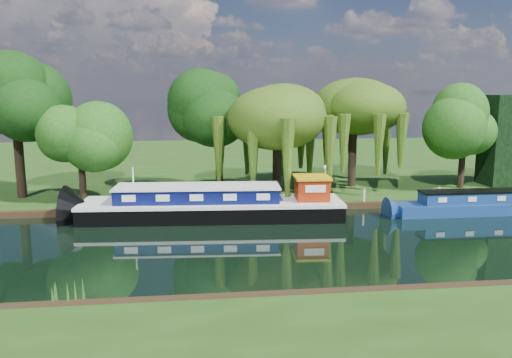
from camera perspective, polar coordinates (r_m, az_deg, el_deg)
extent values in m
plane|color=black|center=(30.35, 11.93, -6.91)|extent=(120.00, 120.00, 0.00)
cube|color=#213D10|center=(62.80, 2.05, 2.13)|extent=(120.00, 52.00, 0.45)
cube|color=black|center=(34.91, -5.00, -3.77)|extent=(18.09, 5.05, 1.19)
cube|color=silver|center=(34.75, -5.02, -2.65)|extent=(18.19, 5.13, 0.22)
cube|color=#091047|center=(34.67, -6.68, -1.71)|extent=(11.24, 3.52, 0.94)
cube|color=silver|center=(34.57, -6.69, -0.85)|extent=(11.45, 3.73, 0.12)
cube|color=maroon|center=(35.05, 6.40, -1.13)|extent=(2.31, 2.31, 1.49)
cube|color=gold|center=(34.90, 6.42, 0.20)|extent=(2.58, 2.58, 0.16)
cylinder|color=silver|center=(35.07, -13.85, -0.60)|extent=(0.10, 0.10, 2.38)
cube|color=navy|center=(39.61, 24.20, -3.12)|extent=(12.59, 2.12, 0.94)
cube|color=navy|center=(39.43, 24.28, -1.90)|extent=(8.81, 1.59, 0.79)
cube|color=black|center=(39.35, 24.33, -1.26)|extent=(8.92, 1.69, 0.10)
cube|color=silver|center=(37.13, 20.55, -2.27)|extent=(0.63, 0.05, 0.34)
cube|color=silver|center=(38.19, 23.49, -2.14)|extent=(0.63, 0.05, 0.34)
cube|color=silver|center=(39.34, 26.26, -2.01)|extent=(0.63, 0.05, 0.34)
imported|color=maroon|center=(34.17, -2.15, -4.81)|extent=(3.58, 3.01, 0.63)
cylinder|color=black|center=(40.56, 2.40, 1.78)|extent=(0.65, 0.65, 5.02)
ellipsoid|color=#324E10|center=(40.21, 2.44, 6.90)|extent=(7.01, 7.01, 4.53)
cylinder|color=black|center=(44.89, 10.96, 2.49)|extent=(0.73, 0.73, 5.16)
ellipsoid|color=#324E10|center=(44.58, 11.11, 7.24)|extent=(7.05, 7.05, 4.56)
cylinder|color=black|center=(39.44, -19.30, 1.38)|extent=(0.46, 0.46, 5.53)
ellipsoid|color=#184E13|center=(39.19, -19.48, 4.66)|extent=(4.52, 4.52, 4.52)
cylinder|color=black|center=(43.17, -25.51, 3.24)|extent=(0.79, 0.79, 7.88)
ellipsoid|color=black|center=(42.97, -25.83, 7.51)|extent=(6.06, 6.06, 6.06)
cylinder|color=black|center=(42.91, -4.24, 3.60)|extent=(0.69, 0.69, 7.08)
ellipsoid|color=black|center=(42.70, -4.29, 7.47)|extent=(5.67, 5.67, 5.67)
cylinder|color=black|center=(46.75, 22.53, 2.65)|extent=(0.57, 0.57, 5.90)
ellipsoid|color=#184E13|center=(46.54, 22.72, 5.60)|extent=(4.72, 4.72, 4.72)
cylinder|color=silver|center=(39.93, 7.91, -0.48)|extent=(0.10, 0.10, 2.20)
sphere|color=white|center=(39.72, 7.95, 1.34)|extent=(0.36, 0.36, 0.36)
cylinder|color=silver|center=(36.71, -7.34, -2.33)|extent=(0.16, 0.16, 1.00)
cylinder|color=silver|center=(37.12, 1.97, -2.12)|extent=(0.16, 0.16, 1.00)
cylinder|color=silver|center=(38.79, 12.25, -1.82)|extent=(0.16, 0.16, 1.00)
cylinder|color=silver|center=(41.12, 20.19, -1.55)|extent=(0.16, 0.16, 1.00)
cone|color=#205416|center=(22.17, -21.04, -12.24)|extent=(1.20, 1.20, 1.10)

